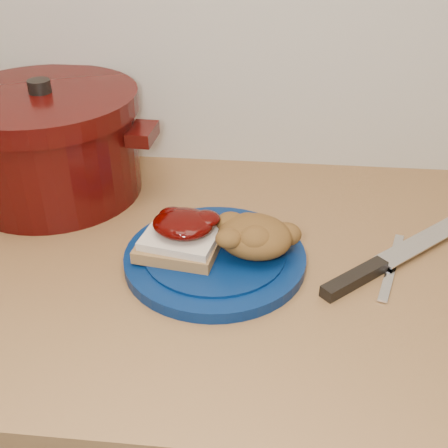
# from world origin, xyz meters

# --- Properties ---
(plate) EXTENTS (0.29, 0.29, 0.02)m
(plate) POSITION_xyz_m (0.03, 1.49, 0.91)
(plate) COLOR #051C4B
(plate) RESTS_ON wood_countertop
(sandwich) EXTENTS (0.11, 0.10, 0.05)m
(sandwich) POSITION_xyz_m (-0.01, 1.49, 0.94)
(sandwich) COLOR olive
(sandwich) RESTS_ON plate
(stuffing_mound) EXTENTS (0.12, 0.11, 0.05)m
(stuffing_mound) POSITION_xyz_m (0.08, 1.49, 0.94)
(stuffing_mound) COLOR brown
(stuffing_mound) RESTS_ON plate
(chef_knife) EXTENTS (0.23, 0.21, 0.02)m
(chef_knife) POSITION_xyz_m (0.24, 1.49, 0.91)
(chef_knife) COLOR black
(chef_knife) RESTS_ON wood_countertop
(butter_knife) EXTENTS (0.06, 0.15, 0.00)m
(butter_knife) POSITION_xyz_m (0.27, 1.50, 0.90)
(butter_knife) COLOR silver
(butter_knife) RESTS_ON wood_countertop
(dutch_oven) EXTENTS (0.34, 0.30, 0.18)m
(dutch_oven) POSITION_xyz_m (-0.25, 1.66, 0.98)
(dutch_oven) COLOR #340605
(dutch_oven) RESTS_ON wood_countertop
(pepper_grinder) EXTENTS (0.06, 0.06, 0.12)m
(pepper_grinder) POSITION_xyz_m (-0.34, 1.71, 0.96)
(pepper_grinder) COLOR black
(pepper_grinder) RESTS_ON wood_countertop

